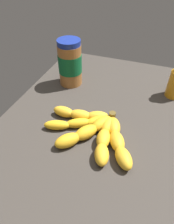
% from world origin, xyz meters
% --- Properties ---
extents(ground_plane, '(0.92, 0.57, 0.04)m').
position_xyz_m(ground_plane, '(0.00, 0.00, -0.02)').
color(ground_plane, '#38332D').
extents(banana_bunch, '(0.19, 0.28, 0.04)m').
position_xyz_m(banana_bunch, '(0.01, 0.01, 0.02)').
color(banana_bunch, gold).
rests_on(banana_bunch, ground_plane).
extents(peanut_butter_jar, '(0.08, 0.08, 0.16)m').
position_xyz_m(peanut_butter_jar, '(-0.21, -0.16, 0.08)').
color(peanut_butter_jar, '#9E602D').
rests_on(peanut_butter_jar, ground_plane).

